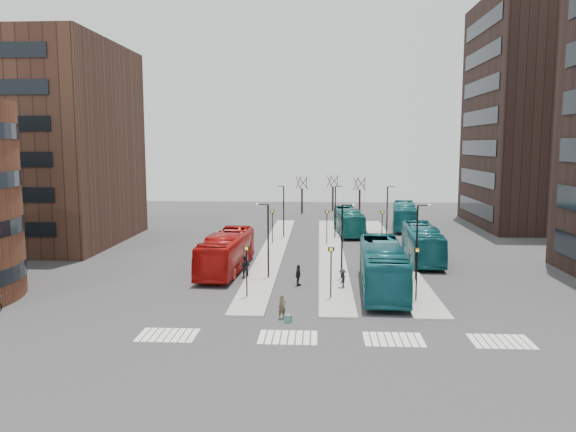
# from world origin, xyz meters

# --- Properties ---
(ground) EXTENTS (160.00, 160.00, 0.00)m
(ground) POSITION_xyz_m (0.00, 0.00, 0.00)
(ground) COLOR #2E2E30
(ground) RESTS_ON ground
(island_left) EXTENTS (2.50, 45.00, 0.15)m
(island_left) POSITION_xyz_m (-4.00, 30.00, 0.07)
(island_left) COLOR #979791
(island_left) RESTS_ON ground
(island_mid) EXTENTS (2.50, 45.00, 0.15)m
(island_mid) POSITION_xyz_m (2.00, 30.00, 0.07)
(island_mid) COLOR #979791
(island_mid) RESTS_ON ground
(island_right) EXTENTS (2.50, 45.00, 0.15)m
(island_right) POSITION_xyz_m (8.00, 30.00, 0.07)
(island_right) COLOR #979791
(island_right) RESTS_ON ground
(suitcase) EXTENTS (0.47, 0.42, 0.49)m
(suitcase) POSITION_xyz_m (-1.14, 6.70, 0.25)
(suitcase) COLOR navy
(suitcase) RESTS_ON ground
(red_bus) EXTENTS (3.49, 12.25, 3.37)m
(red_bus) POSITION_xyz_m (-7.28, 20.58, 1.69)
(red_bus) COLOR #A90F0D
(red_bus) RESTS_ON ground
(teal_bus_a) EXTENTS (3.65, 13.14, 3.62)m
(teal_bus_a) POSITION_xyz_m (5.52, 14.75, 1.81)
(teal_bus_a) COLOR #135661
(teal_bus_a) RESTS_ON ground
(teal_bus_b) EXTENTS (3.44, 11.32, 3.11)m
(teal_bus_b) POSITION_xyz_m (4.39, 41.74, 1.55)
(teal_bus_b) COLOR #125D5B
(teal_bus_b) RESTS_ON ground
(teal_bus_c) EXTENTS (3.32, 11.92, 3.29)m
(teal_bus_c) POSITION_xyz_m (10.57, 26.29, 1.64)
(teal_bus_c) COLOR #135B63
(teal_bus_c) RESTS_ON ground
(teal_bus_d) EXTENTS (4.26, 12.30, 3.36)m
(teal_bus_d) POSITION_xyz_m (11.92, 46.64, 1.68)
(teal_bus_d) COLOR #15606A
(teal_bus_d) RESTS_ON ground
(traveller) EXTENTS (0.68, 0.62, 1.55)m
(traveller) POSITION_xyz_m (-1.57, 7.45, 0.78)
(traveller) COLOR #4C452D
(traveller) RESTS_ON ground
(commuter_a) EXTENTS (0.96, 0.78, 1.85)m
(commuter_a) POSITION_xyz_m (-5.36, 18.34, 0.92)
(commuter_a) COLOR black
(commuter_a) RESTS_ON ground
(commuter_b) EXTENTS (0.67, 1.05, 1.65)m
(commuter_b) POSITION_xyz_m (-0.86, 15.86, 0.83)
(commuter_b) COLOR black
(commuter_b) RESTS_ON ground
(commuter_c) EXTENTS (0.80, 1.11, 1.55)m
(commuter_c) POSITION_xyz_m (2.54, 15.00, 0.78)
(commuter_c) COLOR black
(commuter_c) RESTS_ON ground
(crosswalk_stripes) EXTENTS (22.35, 2.40, 0.01)m
(crosswalk_stripes) POSITION_xyz_m (1.75, 4.00, 0.01)
(crosswalk_stripes) COLOR silver
(crosswalk_stripes) RESTS_ON ground
(office_block) EXTENTS (25.00, 20.12, 22.00)m
(office_block) POSITION_xyz_m (-34.00, 33.98, 11.00)
(office_block) COLOR #462D20
(office_block) RESTS_ON ground
(tower_far) EXTENTS (20.12, 20.00, 30.00)m
(tower_far) POSITION_xyz_m (31.98, 50.00, 15.00)
(tower_far) COLOR black
(tower_far) RESTS_ON ground
(sign_poles) EXTENTS (12.45, 22.12, 3.65)m
(sign_poles) POSITION_xyz_m (1.60, 23.00, 2.41)
(sign_poles) COLOR black
(sign_poles) RESTS_ON ground
(lamp_posts) EXTENTS (14.04, 20.24, 6.12)m
(lamp_posts) POSITION_xyz_m (2.64, 28.00, 3.58)
(lamp_posts) COLOR black
(lamp_posts) RESTS_ON ground
(bare_trees) EXTENTS (10.97, 8.14, 5.90)m
(bare_trees) POSITION_xyz_m (2.67, 62.67, 2.72)
(bare_trees) COLOR black
(bare_trees) RESTS_ON ground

